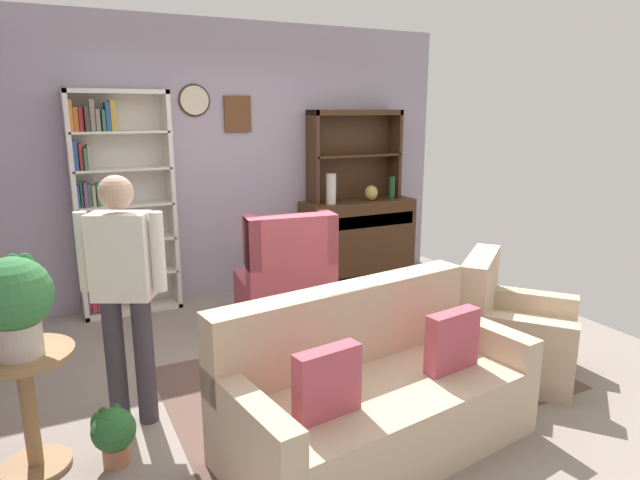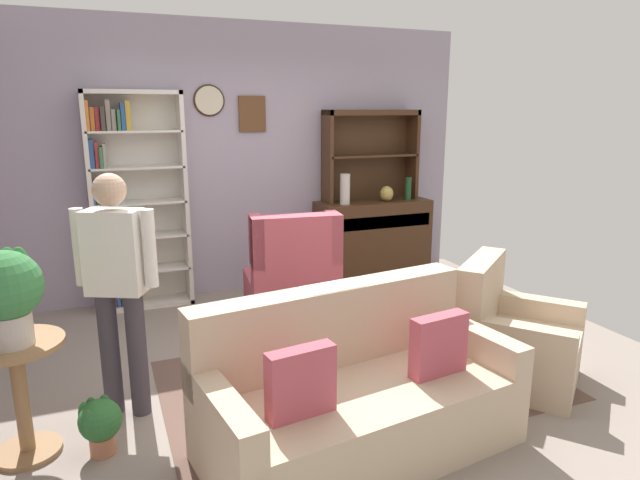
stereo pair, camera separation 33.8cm
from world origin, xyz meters
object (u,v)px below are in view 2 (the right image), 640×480
at_px(bookshelf, 132,202).
at_px(potted_plant_large, 6,291).
at_px(coffee_table, 306,344).
at_px(wingback_chair, 292,283).
at_px(vase_tall, 345,189).
at_px(potted_plant_small, 100,422).
at_px(book_stack, 303,324).
at_px(plant_stand, 20,386).
at_px(sideboard_hutch, 370,143).
at_px(couch_floral, 356,397).
at_px(bottle_wine, 408,189).
at_px(vase_round, 387,194).
at_px(armchair_floral, 513,342).
at_px(person_reading, 117,279).
at_px(sideboard, 373,236).

distance_m(bookshelf, potted_plant_large, 2.49).
bearing_deg(coffee_table, bookshelf, 113.06).
distance_m(wingback_chair, potted_plant_large, 2.54).
xyz_separation_m(vase_tall, potted_plant_small, (-2.57, -2.32, -0.89)).
xyz_separation_m(bookshelf, book_stack, (0.97, -2.15, -0.59)).
xyz_separation_m(bookshelf, plant_stand, (-0.78, -2.33, -0.63)).
relative_size(bookshelf, book_stack, 10.56).
distance_m(vase_tall, plant_stand, 3.73).
bearing_deg(sideboard_hutch, couch_floral, -117.89).
relative_size(plant_stand, coffee_table, 0.86).
distance_m(bookshelf, bottle_wine, 2.97).
xyz_separation_m(vase_tall, vase_round, (0.52, 0.01, -0.08)).
xyz_separation_m(sideboard_hutch, book_stack, (-1.61, -2.18, -1.10)).
xyz_separation_m(potted_plant_small, book_stack, (1.36, 0.33, 0.27)).
bearing_deg(bookshelf, armchair_floral, -47.77).
xyz_separation_m(sideboard_hutch, coffee_table, (-1.62, -2.27, -1.21)).
relative_size(wingback_chair, potted_plant_small, 3.17).
bearing_deg(couch_floral, person_reading, 144.05).
distance_m(sideboard, plant_stand, 4.04).
distance_m(couch_floral, coffee_table, 0.71).
bearing_deg(sideboard, vase_tall, -168.37).
xyz_separation_m(sideboard_hutch, vase_round, (0.13, -0.18, -0.55)).
height_order(bottle_wine, armchair_floral, bottle_wine).
relative_size(vase_round, armchair_floral, 0.16).
bearing_deg(person_reading, armchair_floral, -12.28).
bearing_deg(bookshelf, wingback_chair, -38.29).
distance_m(plant_stand, person_reading, 0.78).
bearing_deg(armchair_floral, plant_stand, 174.40).
distance_m(wingback_chair, plant_stand, 2.45).
distance_m(vase_tall, potted_plant_small, 3.58).
bearing_deg(sideboard_hutch, bookshelf, -179.46).
bearing_deg(coffee_table, armchair_floral, -15.45).
height_order(bookshelf, vase_round, bookshelf).
bearing_deg(vase_round, plant_stand, -147.99).
xyz_separation_m(vase_round, potted_plant_large, (-3.48, -2.22, -0.01)).
distance_m(vase_tall, potted_plant_large, 3.69).
bearing_deg(couch_floral, bookshelf, 108.63).
height_order(potted_plant_small, book_stack, book_stack).
height_order(couch_floral, plant_stand, couch_floral).
relative_size(potted_plant_large, book_stack, 2.64).
height_order(vase_round, potted_plant_small, vase_round).
height_order(sideboard_hutch, potted_plant_large, sideboard_hutch).
relative_size(bottle_wine, person_reading, 0.17).
xyz_separation_m(couch_floral, potted_plant_large, (-1.78, 0.59, 0.68)).
xyz_separation_m(bottle_wine, armchair_floral, (-0.56, -2.47, -0.76)).
distance_m(bottle_wine, book_stack, 2.87).
bearing_deg(vase_tall, coffee_table, -120.59).
xyz_separation_m(couch_floral, person_reading, (-1.22, 0.88, 0.59)).
height_order(bookshelf, couch_floral, bookshelf).
bearing_deg(potted_plant_small, bookshelf, 81.14).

